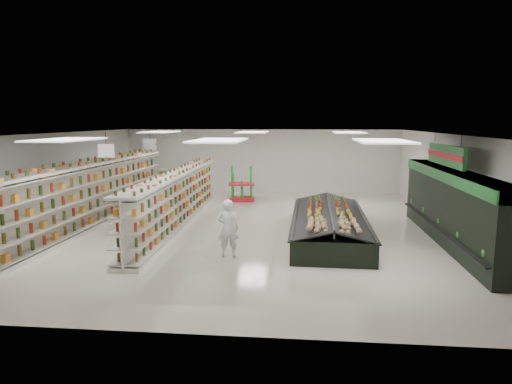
# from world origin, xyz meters

# --- Properties ---
(floor) EXTENTS (16.00, 16.00, 0.00)m
(floor) POSITION_xyz_m (0.00, 0.00, 0.00)
(floor) COLOR beige
(floor) RESTS_ON ground
(ceiling) EXTENTS (14.00, 16.00, 0.02)m
(ceiling) POSITION_xyz_m (0.00, 0.00, 3.20)
(ceiling) COLOR white
(ceiling) RESTS_ON wall_back
(wall_back) EXTENTS (14.00, 0.02, 3.20)m
(wall_back) POSITION_xyz_m (0.00, 8.00, 1.60)
(wall_back) COLOR silver
(wall_back) RESTS_ON floor
(wall_front) EXTENTS (14.00, 0.02, 3.20)m
(wall_front) POSITION_xyz_m (0.00, -8.00, 1.60)
(wall_front) COLOR silver
(wall_front) RESTS_ON floor
(wall_left) EXTENTS (0.02, 16.00, 3.20)m
(wall_left) POSITION_xyz_m (-7.00, 0.00, 1.60)
(wall_left) COLOR silver
(wall_left) RESTS_ON floor
(wall_right) EXTENTS (0.02, 16.00, 3.20)m
(wall_right) POSITION_xyz_m (7.00, 0.00, 1.60)
(wall_right) COLOR silver
(wall_right) RESTS_ON floor
(produce_wall_case) EXTENTS (0.93, 8.00, 2.20)m
(produce_wall_case) POSITION_xyz_m (6.53, -1.50, 1.24)
(produce_wall_case) COLOR black
(produce_wall_case) RESTS_ON floor
(aisle_sign_near) EXTENTS (0.52, 0.06, 0.75)m
(aisle_sign_near) POSITION_xyz_m (-3.80, -2.00, 2.75)
(aisle_sign_near) COLOR white
(aisle_sign_near) RESTS_ON ceiling
(aisle_sign_far) EXTENTS (0.52, 0.06, 0.75)m
(aisle_sign_far) POSITION_xyz_m (-3.80, 2.00, 2.75)
(aisle_sign_far) COLOR white
(aisle_sign_far) RESTS_ON ceiling
(hortifruti_banner) EXTENTS (0.12, 3.20, 0.95)m
(hortifruti_banner) POSITION_xyz_m (6.25, -1.50, 2.65)
(hortifruti_banner) COLOR #1C6B2A
(hortifruti_banner) RESTS_ON ceiling
(gondola_left) EXTENTS (1.34, 12.82, 2.22)m
(gondola_left) POSITION_xyz_m (-5.27, -0.78, 1.02)
(gondola_left) COLOR white
(gondola_left) RESTS_ON floor
(gondola_center) EXTENTS (0.98, 10.64, 1.84)m
(gondola_center) POSITION_xyz_m (-2.28, 0.26, 0.85)
(gondola_center) COLOR white
(gondola_center) RESTS_ON floor
(produce_island) EXTENTS (2.46, 6.47, 0.96)m
(produce_island) POSITION_xyz_m (2.97, -0.94, 0.44)
(produce_island) COLOR black
(produce_island) RESTS_ON floor
(soda_endcap) EXTENTS (1.23, 0.90, 1.49)m
(soda_endcap) POSITION_xyz_m (-0.61, 5.14, 0.72)
(soda_endcap) COLOR red
(soda_endcap) RESTS_ON floor
(shopper_main) EXTENTS (0.58, 0.38, 1.58)m
(shopper_main) POSITION_xyz_m (0.13, -3.47, 0.79)
(shopper_main) COLOR white
(shopper_main) RESTS_ON floor
(shopper_background) EXTENTS (0.47, 0.74, 1.51)m
(shopper_background) POSITION_xyz_m (-4.20, 4.79, 0.75)
(shopper_background) COLOR tan
(shopper_background) RESTS_ON floor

